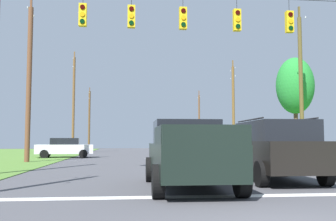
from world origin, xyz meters
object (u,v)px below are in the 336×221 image
Objects in this scene: pickup_truck at (188,154)px; utility_pole_far_left at (29,81)px; overhead_signal_span at (186,65)px; utility_pole_mid_right at (301,85)px; distant_car_crossing_white at (204,148)px; utility_pole_far_right at (233,107)px; utility_pole_near_left at (199,121)px; utility_pole_distant_left at (89,118)px; distant_car_oncoming at (65,147)px; suv_black at (274,149)px; utility_pole_distant_right at (74,102)px; tree_roadside_right at (295,86)px.

utility_pole_far_left is at bearing 120.36° from pickup_truck.
utility_pole_mid_right is (9.01, 8.36, 0.49)m from overhead_signal_span.
utility_pole_mid_right reaches higher than distant_car_crossing_white.
utility_pole_far_right is (9.84, 30.16, 4.07)m from pickup_truck.
pickup_truck is 16.06m from utility_pole_far_left.
distant_car_crossing_white is at bearing 75.48° from overhead_signal_span.
utility_pole_distant_left is at bearing 179.87° from utility_pole_near_left.
utility_pole_far_right reaches higher than pickup_truck.
utility_pole_near_left is (5.67, 32.06, 3.70)m from distant_car_crossing_white.
utility_pole_mid_right is at bearing -0.39° from utility_pole_far_left.
utility_pole_distant_left is (-1.16, 30.33, 3.95)m from distant_car_oncoming.
suv_black is at bearing -93.11° from distant_car_crossing_white.
overhead_signal_span is at bearing -63.50° from distant_car_oncoming.
distant_car_crossing_white is 32.77m from utility_pole_near_left.
utility_pole_distant_left is (-11.76, 32.10, 3.95)m from distant_car_crossing_white.
pickup_truck is (-0.71, -4.94, -3.56)m from overhead_signal_span.
utility_pole_distant_right is at bearing 110.01° from suv_black.
overhead_signal_span is at bearing -101.33° from utility_pole_near_left.
utility_pole_mid_right is 1.31× the size of tree_roadside_right.
utility_pole_mid_right is at bearing 60.77° from suv_black.
utility_pole_far_right is 1.09× the size of utility_pole_near_left.
distant_car_oncoming is (-10.60, 1.77, 0.00)m from distant_car_crossing_white.
overhead_signal_span is at bearing 81.86° from pickup_truck.
distant_car_oncoming is 0.48× the size of utility_pole_near_left.
utility_pole_distant_right is at bearing 131.31° from distant_car_crossing_white.
distant_car_oncoming is (-6.57, 19.53, -0.18)m from pickup_truck.
utility_pole_distant_right is (-10.71, 29.40, 4.44)m from suv_black.
distant_car_oncoming is at bearing -118.24° from utility_pole_near_left.
overhead_signal_span is 3.29× the size of suv_black.
utility_pole_distant_left is at bearing 110.12° from distant_car_crossing_white.
utility_pole_near_left is 32.04m from tree_roadside_right.
distant_car_crossing_white is at bearing 86.89° from suv_black.
distant_car_oncoming is at bearing 174.63° from tree_roadside_right.
utility_pole_far_right is (5.81, 12.40, 4.25)m from distant_car_crossing_white.
utility_pole_distant_left is at bearing 115.51° from utility_pole_mid_right.
overhead_signal_span is 45.78m from utility_pole_near_left.
utility_pole_mid_right is at bearing -110.01° from tree_roadside_right.
suv_black is 18.82m from tree_roadside_right.
distant_car_crossing_white is 0.46× the size of utility_pole_near_left.
utility_pole_far_right is (9.13, 25.22, 0.52)m from overhead_signal_span.
utility_pole_far_right is (16.41, 10.62, 4.25)m from distant_car_oncoming.
overhead_signal_span is 1.54× the size of utility_pole_mid_right.
utility_pole_distant_right is at bearing 103.73° from pickup_truck.
overhead_signal_span is 27.32m from utility_pole_distant_right.
pickup_truck is 0.52× the size of utility_pole_mid_right.
utility_pole_mid_right is at bearing 42.83° from overhead_signal_span.
pickup_truck is 0.69× the size of tree_roadside_right.
distant_car_oncoming is 0.46× the size of utility_pole_distant_left.
distant_car_crossing_white and distant_car_oncoming have the same top height.
utility_pole_far_right is 1.30× the size of tree_roadside_right.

